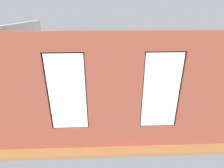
% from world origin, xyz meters
% --- Properties ---
extents(ground_plane, '(6.94, 5.57, 0.10)m').
position_xyz_m(ground_plane, '(0.00, 0.00, -0.05)').
color(ground_plane, brown).
extents(brick_wall_with_windows, '(6.34, 0.30, 3.03)m').
position_xyz_m(brick_wall_with_windows, '(-0.00, 2.40, 1.49)').
color(brick_wall_with_windows, brown).
rests_on(brick_wall_with_windows, ground_plane).
extents(white_wall_right, '(0.10, 4.57, 3.03)m').
position_xyz_m(white_wall_right, '(3.12, 0.20, 1.52)').
color(white_wall_right, silver).
rests_on(white_wall_right, ground_plane).
extents(couch_by_window, '(1.92, 0.87, 0.80)m').
position_xyz_m(couch_by_window, '(0.10, 1.76, 0.33)').
color(couch_by_window, black).
rests_on(couch_by_window, ground_plane).
extents(couch_left, '(0.96, 2.12, 0.80)m').
position_xyz_m(couch_left, '(-2.47, 0.66, 0.33)').
color(couch_left, black).
rests_on(couch_left, ground_plane).
extents(coffee_table, '(1.30, 0.83, 0.42)m').
position_xyz_m(coffee_table, '(-0.07, 0.04, 0.37)').
color(coffee_table, '#A87547').
rests_on(coffee_table, ground_plane).
extents(cup_ceramic, '(0.07, 0.07, 0.08)m').
position_xyz_m(cup_ceramic, '(0.32, 0.17, 0.46)').
color(cup_ceramic, silver).
rests_on(cup_ceramic, coffee_table).
extents(candle_jar, '(0.08, 0.08, 0.11)m').
position_xyz_m(candle_jar, '(0.10, -0.06, 0.47)').
color(candle_jar, '#B7333D').
rests_on(candle_jar, coffee_table).
extents(table_plant_small, '(0.12, 0.12, 0.20)m').
position_xyz_m(table_plant_small, '(-0.07, 0.04, 0.52)').
color(table_plant_small, beige).
rests_on(table_plant_small, coffee_table).
extents(remote_black, '(0.12, 0.18, 0.02)m').
position_xyz_m(remote_black, '(-0.42, -0.10, 0.43)').
color(remote_black, black).
rests_on(remote_black, coffee_table).
extents(remote_silver, '(0.17, 0.14, 0.02)m').
position_xyz_m(remote_silver, '(-0.16, 0.17, 0.43)').
color(remote_silver, '#B2B2B7').
rests_on(remote_silver, coffee_table).
extents(media_console, '(1.11, 0.42, 0.55)m').
position_xyz_m(media_console, '(2.82, 0.35, 0.28)').
color(media_console, black).
rests_on(media_console, ground_plane).
extents(tv_flatscreen, '(1.13, 0.20, 0.78)m').
position_xyz_m(tv_flatscreen, '(2.82, 0.34, 0.94)').
color(tv_flatscreen, black).
rests_on(tv_flatscreen, media_console).
extents(papasan_chair, '(1.03, 1.03, 0.67)m').
position_xyz_m(papasan_chair, '(0.07, -1.78, 0.43)').
color(papasan_chair, olive).
rests_on(papasan_chair, ground_plane).
extents(potted_plant_corner_near_left, '(0.86, 0.97, 1.36)m').
position_xyz_m(potted_plant_corner_near_left, '(-2.62, -1.79, 0.66)').
color(potted_plant_corner_near_left, '#47423D').
rests_on(potted_plant_corner_near_left, ground_plane).
extents(potted_plant_near_tv, '(0.78, 0.89, 1.36)m').
position_xyz_m(potted_plant_near_tv, '(2.28, 1.34, 0.85)').
color(potted_plant_near_tv, beige).
rests_on(potted_plant_near_tv, ground_plane).
extents(potted_plant_between_couches, '(1.07, 1.13, 1.45)m').
position_xyz_m(potted_plant_between_couches, '(-1.30, 1.72, 0.87)').
color(potted_plant_between_couches, brown).
rests_on(potted_plant_between_couches, ground_plane).
extents(potted_plant_foreground_right, '(0.72, 0.82, 1.22)m').
position_xyz_m(potted_plant_foreground_right, '(2.51, -1.72, 0.69)').
color(potted_plant_foreground_right, '#47423D').
rests_on(potted_plant_foreground_right, ground_plane).
extents(potted_plant_by_left_couch, '(0.29, 0.29, 0.45)m').
position_xyz_m(potted_plant_by_left_couch, '(-2.07, -0.83, 0.30)').
color(potted_plant_by_left_couch, beige).
rests_on(potted_plant_by_left_couch, ground_plane).
extents(potted_plant_corner_far_left, '(0.75, 0.75, 0.98)m').
position_xyz_m(potted_plant_corner_far_left, '(-2.62, 1.86, 0.67)').
color(potted_plant_corner_far_left, gray).
rests_on(potted_plant_corner_far_left, ground_plane).
extents(potted_plant_mid_room_small, '(0.43, 0.43, 0.72)m').
position_xyz_m(potted_plant_mid_room_small, '(-1.14, -0.54, 0.49)').
color(potted_plant_mid_room_small, '#9E5638').
rests_on(potted_plant_mid_room_small, ground_plane).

